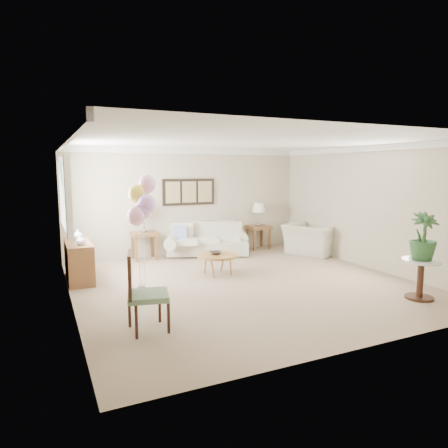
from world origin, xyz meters
name	(u,v)px	position (x,y,z in m)	size (l,w,h in m)	color
ground_plane	(244,283)	(0.00, 0.00, 0.00)	(6.00, 6.00, 0.00)	tan
room_shell	(237,196)	(-0.11, 0.09, 1.63)	(6.04, 6.04, 2.60)	#C3B699
wall_art_triptych	(189,192)	(0.00, 2.96, 1.55)	(1.35, 0.06, 0.65)	black
sofa	(207,242)	(0.34, 2.64, 0.31)	(2.43, 1.48, 0.80)	beige
end_table_left	(144,236)	(-1.19, 2.79, 0.54)	(0.60, 0.54, 0.65)	brown
end_table_right	(258,229)	(1.88, 2.76, 0.52)	(0.57, 0.52, 0.62)	brown
lamp_left	(143,211)	(-1.19, 2.79, 1.15)	(0.37, 0.37, 0.65)	gray
lamp_right	(259,208)	(1.88, 2.76, 1.08)	(0.34, 0.34, 0.60)	gray
coffee_table	(218,256)	(-0.19, 0.77, 0.38)	(0.83, 0.83, 0.42)	#AA7A35
decor_bowl	(215,253)	(-0.23, 0.80, 0.45)	(0.24, 0.24, 0.06)	#302925
armchair	(311,239)	(2.70, 1.57, 0.38)	(1.16, 1.02, 0.76)	beige
side_table	(421,269)	(2.20, -1.99, 0.50)	(0.61, 0.61, 0.66)	silver
potted_plant	(423,236)	(2.17, -2.02, 1.04)	(0.43, 0.43, 0.77)	#255223
accent_chair	(142,290)	(-2.23, -1.40, 0.55)	(0.62, 0.62, 1.06)	gray
credenza	(79,261)	(-2.76, 1.50, 0.37)	(0.46, 1.20, 0.74)	brown
vase_white	(80,240)	(-2.74, 1.18, 0.83)	(0.18, 0.18, 0.18)	silver
vase_sage	(78,235)	(-2.74, 1.73, 0.85)	(0.20, 0.20, 0.21)	beige
balloon_cluster	(142,202)	(-1.79, 0.36, 1.56)	(0.56, 0.54, 2.03)	gray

